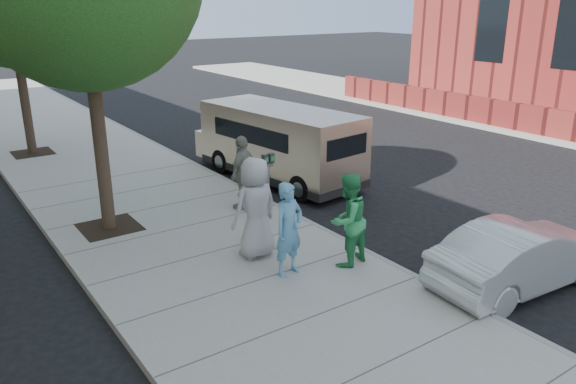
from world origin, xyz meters
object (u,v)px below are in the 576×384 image
object	(u,v)px
person_officer	(289,229)
person_green_shirt	(348,220)
sedan	(522,255)
person_striped_polo	(243,172)
parking_meter	(268,171)
van	(278,142)
person_gray_shirt	(255,208)

from	to	relation	value
person_officer	person_green_shirt	xyz separation A→B (m)	(1.09, -0.30, 0.02)
sedan	person_officer	world-z (taller)	person_officer
person_green_shirt	person_officer	bearing A→B (deg)	-26.45
person_striped_polo	parking_meter	bearing A→B (deg)	71.75
van	person_gray_shirt	world-z (taller)	person_gray_shirt
parking_meter	sedan	distance (m)	5.47
parking_meter	person_gray_shirt	size ratio (longest dim) A/B	0.75
person_green_shirt	person_gray_shirt	world-z (taller)	person_gray_shirt
van	person_officer	distance (m)	6.08
person_green_shirt	person_striped_polo	distance (m)	3.67
van	sedan	size ratio (longest dim) A/B	1.57
parking_meter	sedan	world-z (taller)	parking_meter
sedan	person_green_shirt	distance (m)	3.07
person_officer	person_green_shirt	world-z (taller)	person_green_shirt
person_officer	person_striped_polo	world-z (taller)	person_striped_polo
van	person_officer	size ratio (longest dim) A/B	3.31
person_gray_shirt	sedan	bearing A→B (deg)	129.23
van	person_gray_shirt	xyz separation A→B (m)	(-3.31, -4.18, 0.05)
sedan	person_gray_shirt	size ratio (longest dim) A/B	1.85
person_gray_shirt	person_striped_polo	size ratio (longest dim) A/B	1.12
parking_meter	person_striped_polo	world-z (taller)	person_striped_polo
person_striped_polo	van	bearing A→B (deg)	-172.32
person_gray_shirt	person_striped_polo	world-z (taller)	person_gray_shirt
person_officer	person_green_shirt	size ratio (longest dim) A/B	0.97
person_gray_shirt	person_striped_polo	xyz separation A→B (m)	(1.14, 2.39, -0.10)
parking_meter	person_green_shirt	bearing A→B (deg)	-100.98
parking_meter	sedan	size ratio (longest dim) A/B	0.40
sedan	van	bearing A→B (deg)	3.70
parking_meter	van	world-z (taller)	van
person_green_shirt	person_striped_polo	size ratio (longest dim) A/B	1.01
person_officer	parking_meter	bearing A→B (deg)	53.43
van	person_striped_polo	size ratio (longest dim) A/B	3.24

